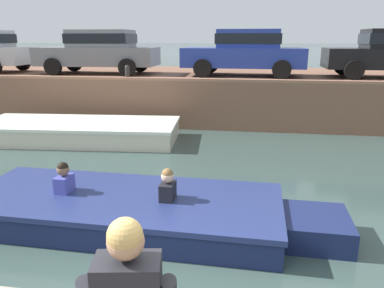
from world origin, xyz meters
name	(u,v)px	position (x,y,z in m)	size (l,w,h in m)	color
ground_plane	(199,185)	(0.00, 4.51, 0.00)	(400.00, 400.00, 0.00)	#384C47
far_quay_wall	(225,93)	(0.00, 12.01, 0.75)	(60.00, 6.00, 1.50)	brown
far_wall_coping	(219,80)	(0.00, 9.13, 1.54)	(60.00, 0.24, 0.08)	#9F6C52
boat_moored_west_cream	(70,131)	(-4.01, 7.27, 0.27)	(6.55, 2.42, 0.53)	silver
motorboat_passing	(137,210)	(-0.74, 2.81, 0.23)	(5.87, 1.99, 0.94)	navy
car_left_inner_grey	(99,50)	(-4.50, 11.01, 2.35)	(4.32, 2.01, 1.54)	slate
car_centre_blue	(245,51)	(0.72, 11.01, 2.35)	(4.16, 2.11, 1.54)	#233893
mooring_bollard_mid	(127,72)	(-2.92, 9.26, 1.74)	(0.15, 0.15, 0.45)	#2D2B28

